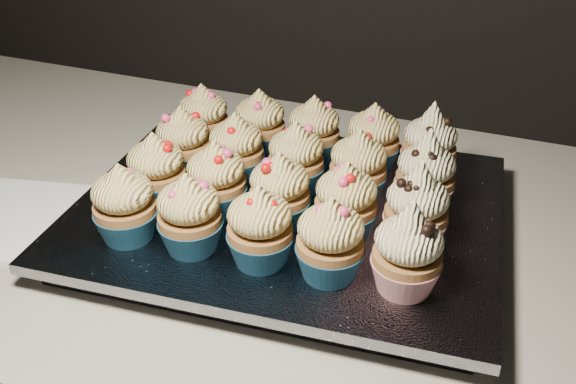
# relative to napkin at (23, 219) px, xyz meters

# --- Properties ---
(worktop) EXTENTS (2.44, 0.64, 0.04)m
(worktop) POSITION_rel_napkin_xyz_m (0.13, 0.12, -0.02)
(worktop) COLOR beige
(worktop) RESTS_ON cabinet
(napkin) EXTENTS (0.19, 0.19, 0.00)m
(napkin) POSITION_rel_napkin_xyz_m (0.00, 0.00, 0.00)
(napkin) COLOR white
(napkin) RESTS_ON worktop
(baking_tray) EXTENTS (0.44, 0.35, 0.02)m
(baking_tray) POSITION_rel_napkin_xyz_m (0.29, 0.09, 0.01)
(baking_tray) COLOR black
(baking_tray) RESTS_ON worktop
(foil_lining) EXTENTS (0.48, 0.39, 0.01)m
(foil_lining) POSITION_rel_napkin_xyz_m (0.29, 0.09, 0.03)
(foil_lining) COLOR silver
(foil_lining) RESTS_ON baking_tray
(cupcake_0) EXTENTS (0.06, 0.06, 0.08)m
(cupcake_0) POSITION_rel_napkin_xyz_m (0.16, -0.02, 0.07)
(cupcake_0) COLOR navy
(cupcake_0) RESTS_ON foil_lining
(cupcake_1) EXTENTS (0.06, 0.06, 0.08)m
(cupcake_1) POSITION_rel_napkin_xyz_m (0.23, -0.01, 0.07)
(cupcake_1) COLOR navy
(cupcake_1) RESTS_ON foil_lining
(cupcake_2) EXTENTS (0.06, 0.06, 0.08)m
(cupcake_2) POSITION_rel_napkin_xyz_m (0.30, -0.01, 0.07)
(cupcake_2) COLOR navy
(cupcake_2) RESTS_ON foil_lining
(cupcake_3) EXTENTS (0.06, 0.06, 0.08)m
(cupcake_3) POSITION_rel_napkin_xyz_m (0.37, -0.00, 0.07)
(cupcake_3) COLOR navy
(cupcake_3) RESTS_ON foil_lining
(cupcake_4) EXTENTS (0.06, 0.06, 0.10)m
(cupcake_4) POSITION_rel_napkin_xyz_m (0.44, 0.00, 0.07)
(cupcake_4) COLOR maroon
(cupcake_4) RESTS_ON foil_lining
(cupcake_5) EXTENTS (0.06, 0.06, 0.08)m
(cupcake_5) POSITION_rel_napkin_xyz_m (0.16, 0.05, 0.07)
(cupcake_5) COLOR navy
(cupcake_5) RESTS_ON foil_lining
(cupcake_6) EXTENTS (0.06, 0.06, 0.08)m
(cupcake_6) POSITION_rel_napkin_xyz_m (0.22, 0.05, 0.07)
(cupcake_6) COLOR navy
(cupcake_6) RESTS_ON foil_lining
(cupcake_7) EXTENTS (0.06, 0.06, 0.08)m
(cupcake_7) POSITION_rel_napkin_xyz_m (0.29, 0.06, 0.07)
(cupcake_7) COLOR navy
(cupcake_7) RESTS_ON foil_lining
(cupcake_8) EXTENTS (0.06, 0.06, 0.08)m
(cupcake_8) POSITION_rel_napkin_xyz_m (0.36, 0.06, 0.07)
(cupcake_8) COLOR navy
(cupcake_8) RESTS_ON foil_lining
(cupcake_9) EXTENTS (0.06, 0.06, 0.10)m
(cupcake_9) POSITION_rel_napkin_xyz_m (0.43, 0.07, 0.07)
(cupcake_9) COLOR maroon
(cupcake_9) RESTS_ON foil_lining
(cupcake_10) EXTENTS (0.06, 0.06, 0.08)m
(cupcake_10) POSITION_rel_napkin_xyz_m (0.15, 0.12, 0.07)
(cupcake_10) COLOR navy
(cupcake_10) RESTS_ON foil_lining
(cupcake_11) EXTENTS (0.06, 0.06, 0.08)m
(cupcake_11) POSITION_rel_napkin_xyz_m (0.21, 0.12, 0.07)
(cupcake_11) COLOR navy
(cupcake_11) RESTS_ON foil_lining
(cupcake_12) EXTENTS (0.06, 0.06, 0.08)m
(cupcake_12) POSITION_rel_napkin_xyz_m (0.29, 0.13, 0.07)
(cupcake_12) COLOR navy
(cupcake_12) RESTS_ON foil_lining
(cupcake_13) EXTENTS (0.06, 0.06, 0.08)m
(cupcake_13) POSITION_rel_napkin_xyz_m (0.35, 0.13, 0.07)
(cupcake_13) COLOR navy
(cupcake_13) RESTS_ON foil_lining
(cupcake_14) EXTENTS (0.06, 0.06, 0.10)m
(cupcake_14) POSITION_rel_napkin_xyz_m (0.42, 0.14, 0.07)
(cupcake_14) COLOR maroon
(cupcake_14) RESTS_ON foil_lining
(cupcake_15) EXTENTS (0.06, 0.06, 0.08)m
(cupcake_15) POSITION_rel_napkin_xyz_m (0.14, 0.18, 0.07)
(cupcake_15) COLOR navy
(cupcake_15) RESTS_ON foil_lining
(cupcake_16) EXTENTS (0.06, 0.06, 0.08)m
(cupcake_16) POSITION_rel_napkin_xyz_m (0.21, 0.19, 0.07)
(cupcake_16) COLOR navy
(cupcake_16) RESTS_ON foil_lining
(cupcake_17) EXTENTS (0.06, 0.06, 0.08)m
(cupcake_17) POSITION_rel_napkin_xyz_m (0.28, 0.20, 0.07)
(cupcake_17) COLOR navy
(cupcake_17) RESTS_ON foil_lining
(cupcake_18) EXTENTS (0.06, 0.06, 0.08)m
(cupcake_18) POSITION_rel_napkin_xyz_m (0.35, 0.20, 0.07)
(cupcake_18) COLOR navy
(cupcake_18) RESTS_ON foil_lining
(cupcake_19) EXTENTS (0.06, 0.06, 0.10)m
(cupcake_19) POSITION_rel_napkin_xyz_m (0.42, 0.21, 0.07)
(cupcake_19) COLOR maroon
(cupcake_19) RESTS_ON foil_lining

